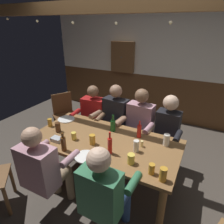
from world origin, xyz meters
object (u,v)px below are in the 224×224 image
Objects in this scene: pint_glass_6 at (74,136)px; pint_glass_2 at (131,159)px; pint_glass_4 at (152,169)px; dining_table at (105,146)px; condiment_caddy at (57,139)px; bottle_0 at (139,131)px; pint_glass_7 at (136,146)px; bottle_2 at (110,145)px; bottle_3 at (113,125)px; person_3 at (166,131)px; table_candle at (142,144)px; pint_glass_1 at (58,127)px; pint_glass_8 at (92,140)px; chair_empty_near_right at (65,114)px; plate_1 at (85,157)px; pint_glass_5 at (166,140)px; person_2 at (138,124)px; wall_dart_cabinet at (123,57)px; person_5 at (104,191)px; plate_0 at (66,119)px; person_1 at (113,119)px; person_0 at (92,115)px; pint_glass_0 at (50,123)px; pint_glass_3 at (163,174)px; bottle_1 at (63,143)px; person_4 at (43,167)px.

pint_glass_2 is at bearing -7.20° from pint_glass_6.
pint_glass_4 is 1.11m from pint_glass_6.
dining_table is 0.64m from condiment_caddy.
bottle_0 is 0.33m from pint_glass_7.
bottle_2 is 0.53m from bottle_3.
person_3 is 15.18× the size of table_candle.
dining_table is 0.50m from bottle_0.
pint_glass_1 is 0.60m from pint_glass_8.
plate_1 is at bearing 78.42° from chair_empty_near_right.
person_2 is at bearing 138.62° from pint_glass_5.
bottle_2 is 0.41× the size of wall_dart_cabinet.
pint_glass_8 is at bearing 132.47° from person_5.
person_2 is 1.15m from plate_0.
pint_glass_4 is (0.96, -1.04, 0.11)m from person_1.
person_3 is at bearing 33.28° from bottle_3.
pint_glass_7 reaches higher than condiment_caddy.
person_1 reaches higher than person_0.
pint_glass_0 is (-0.91, -0.04, 0.15)m from dining_table.
pint_glass_0 is at bearing -91.60° from wall_dart_cabinet.
person_2 is at bearing 73.42° from dining_table.
dining_table is at bearing 2.28° from pint_glass_0.
pint_glass_6 is (-0.35, 0.25, 0.04)m from plate_1.
pint_glass_0 is 1.80m from pint_glass_3.
pint_glass_6 is 0.15× the size of wall_dart_cabinet.
pint_glass_8 is at bearing -73.68° from wall_dart_cabinet.
plate_0 is 0.85m from bottle_1.
person_2 reaches higher than bottle_3.
person_1 is 0.51m from bottle_3.
pint_glass_3 is (0.37, -0.46, 0.03)m from table_candle.
bottle_2 is at bearing -5.17° from pint_glass_6.
bottle_1 reaches higher than condiment_caddy.
bottle_2 is at bearing 40.05° from person_4.
pint_glass_7 is at bearing 8.73° from pint_glass_6.
person_2 is 0.49m from bottle_0.
person_4 is 11.57× the size of pint_glass_6.
bottle_3 is (0.83, 0.03, 0.09)m from plate_0.
bottle_1 is 0.26m from pint_glass_6.
person_1 is 8.92× the size of condiment_caddy.
person_3 reaches higher than pint_glass_3.
pint_glass_7 is at bearing 3.09° from pint_glass_1.
person_4 is 8.60× the size of pint_glass_1.
chair_empty_near_right reaches higher than plate_1.
pint_glass_0 is 0.86× the size of pint_glass_1.
pint_glass_4 is at bearing -1.28° from condiment_caddy.
pint_glass_6 is at bearing 87.38° from person_4.
person_0 is 4.71× the size of plate_1.
condiment_caddy is 0.62m from plate_0.
plate_0 is 2.27m from wall_dart_cabinet.
pint_glass_6 is at bearing 88.45° from person_1.
person_0 is at bearing 127.84° from person_5.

